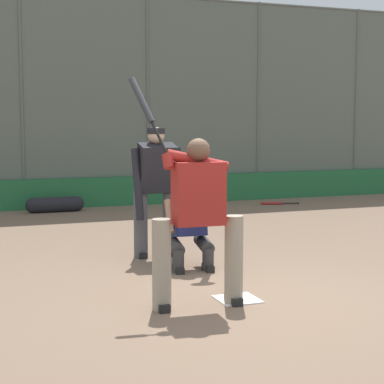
# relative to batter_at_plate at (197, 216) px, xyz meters

# --- Properties ---
(ground_plane) EXTENTS (160.00, 160.00, 0.00)m
(ground_plane) POSITION_rel_batter_at_plate_xyz_m (-0.49, -0.09, -0.94)
(ground_plane) COLOR #7A604C
(home_plate_marker) EXTENTS (0.43, 0.43, 0.01)m
(home_plate_marker) POSITION_rel_batter_at_plate_xyz_m (-0.49, -0.09, -0.93)
(home_plate_marker) COLOR white
(home_plate_marker) RESTS_ON ground_plane
(backstop_fence) EXTENTS (19.48, 0.08, 4.70)m
(backstop_fence) POSITION_rel_batter_at_plate_xyz_m (-0.49, -8.13, 1.50)
(backstop_fence) COLOR #515651
(backstop_fence) RESTS_ON ground_plane
(padding_wall) EXTENTS (19.01, 0.18, 0.64)m
(padding_wall) POSITION_rel_batter_at_plate_xyz_m (-0.49, -8.03, -0.61)
(padding_wall) COLOR #236638
(padding_wall) RESTS_ON ground_plane
(bleachers_beyond) EXTENTS (13.58, 3.05, 1.80)m
(bleachers_beyond) POSITION_rel_batter_at_plate_xyz_m (-3.31, -10.99, -0.35)
(bleachers_beyond) COLOR slate
(bleachers_beyond) RESTS_ON ground_plane
(batter_at_plate) EXTENTS (1.07, 0.69, 2.33)m
(batter_at_plate) POSITION_rel_batter_at_plate_xyz_m (0.00, 0.00, 0.00)
(batter_at_plate) COLOR gray
(batter_at_plate) RESTS_ON ground_plane
(catcher_behind_plate) EXTENTS (0.60, 0.73, 1.13)m
(catcher_behind_plate) POSITION_rel_batter_at_plate_xyz_m (-0.51, -1.59, -0.35)
(catcher_behind_plate) COLOR #333333
(catcher_behind_plate) RESTS_ON ground_plane
(umpire_home) EXTENTS (0.73, 0.44, 1.80)m
(umpire_home) POSITION_rel_batter_at_plate_xyz_m (-0.32, -2.46, 0.04)
(umpire_home) COLOR #4C4C51
(umpire_home) RESTS_ON ground_plane
(spare_bat_near_backstop) EXTENTS (0.84, 0.34, 0.07)m
(spare_bat_near_backstop) POSITION_rel_batter_at_plate_xyz_m (-4.51, -6.95, -0.90)
(spare_bat_near_backstop) COLOR black
(spare_bat_near_backstop) RESTS_ON ground_plane
(equipment_bag_dugout_side) EXTENTS (1.21, 0.31, 0.31)m
(equipment_bag_dugout_side) POSITION_rel_batter_at_plate_xyz_m (0.35, -7.47, -0.78)
(equipment_bag_dugout_side) COLOR black
(equipment_bag_dugout_side) RESTS_ON ground_plane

